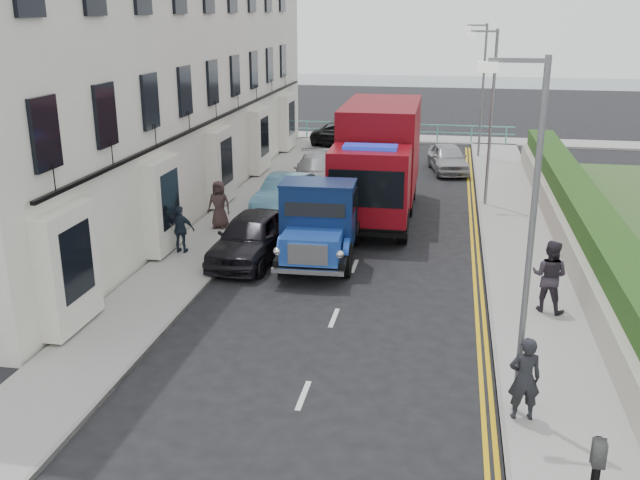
{
  "coord_description": "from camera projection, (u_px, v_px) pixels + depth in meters",
  "views": [
    {
      "loc": [
        2.72,
        -14.93,
        7.76
      ],
      "look_at": [
        -0.78,
        4.21,
        1.4
      ],
      "focal_mm": 40.0,
      "sensor_mm": 36.0,
      "label": 1
    }
  ],
  "objects": [
    {
      "name": "terrace_west",
      "position": [
        145.0,
        23.0,
        28.38
      ],
      "size": [
        6.31,
        30.2,
        14.25
      ],
      "color": "white",
      "rests_on": "ground"
    },
    {
      "name": "seafront_railing",
      "position": [
        404.0,
        132.0,
        43.02
      ],
      "size": [
        13.0,
        0.08,
        1.11
      ],
      "color": "#59B2A5",
      "rests_on": "ground"
    },
    {
      "name": "promenade",
      "position": [
        405.0,
        139.0,
        43.93
      ],
      "size": [
        30.0,
        2.5,
        0.12
      ],
      "primitive_type": "cube",
      "color": "gray",
      "rests_on": "ground"
    },
    {
      "name": "sea_plane",
      "position": [
        425.0,
        87.0,
        72.93
      ],
      "size": [
        120.0,
        120.0,
        0.0
      ],
      "primitive_type": "plane",
      "color": "#4E636B",
      "rests_on": "ground"
    },
    {
      "name": "lamp_near",
      "position": [
        525.0,
        224.0,
        13.0
      ],
      "size": [
        1.23,
        0.18,
        7.0
      ],
      "color": "slate",
      "rests_on": "ground"
    },
    {
      "name": "lamp_mid",
      "position": [
        489.0,
        108.0,
        27.96
      ],
      "size": [
        1.23,
        0.18,
        7.0
      ],
      "color": "slate",
      "rests_on": "ground"
    },
    {
      "name": "garden_east",
      "position": [
        581.0,
        224.0,
        23.73
      ],
      "size": [
        1.45,
        28.0,
        1.75
      ],
      "color": "#B2AD9E",
      "rests_on": "ground"
    },
    {
      "name": "lamp_far",
      "position": [
        481.0,
        83.0,
        37.31
      ],
      "size": [
        1.23,
        0.18,
        7.0
      ],
      "color": "slate",
      "rests_on": "ground"
    },
    {
      "name": "pavement_east",
      "position": [
        520.0,
        244.0,
        24.32
      ],
      "size": [
        2.6,
        38.0,
        0.12
      ],
      "primitive_type": "cube",
      "color": "gray",
      "rests_on": "ground"
    },
    {
      "name": "pedestrian_east_far",
      "position": [
        549.0,
        276.0,
        18.57
      ],
      "size": [
        1.16,
        1.04,
        1.95
      ],
      "primitive_type": "imported",
      "rotation": [
        0.0,
        0.0,
        2.75
      ],
      "color": "#2F2831",
      "rests_on": "pavement_east"
    },
    {
      "name": "pedestrian_west_far",
      "position": [
        219.0,
        204.0,
        25.72
      ],
      "size": [
        0.88,
        0.6,
        1.74
      ],
      "primitive_type": "imported",
      "rotation": [
        0.0,
        0.0,
        -0.06
      ],
      "color": "#392929",
      "rests_on": "pavement_west"
    },
    {
      "name": "parked_car_rear",
      "position": [
        315.0,
        171.0,
        32.42
      ],
      "size": [
        2.44,
        4.82,
        1.34
      ],
      "primitive_type": "imported",
      "rotation": [
        0.0,
        0.0,
        0.13
      ],
      "color": "#9B9B9F",
      "rests_on": "ground"
    },
    {
      "name": "bedford_lorry",
      "position": [
        319.0,
        227.0,
        22.24
      ],
      "size": [
        2.45,
        5.75,
        2.68
      ],
      "rotation": [
        0.0,
        0.0,
        0.04
      ],
      "color": "black",
      "rests_on": "ground"
    },
    {
      "name": "seafront_car_right",
      "position": [
        448.0,
        158.0,
        35.14
      ],
      "size": [
        2.35,
        4.27,
        1.37
      ],
      "primitive_type": "imported",
      "rotation": [
        0.0,
        0.0,
        0.19
      ],
      "color": "#9F9FA3",
      "rests_on": "ground"
    },
    {
      "name": "ground",
      "position": [
        320.0,
        352.0,
        16.83
      ],
      "size": [
        120.0,
        120.0,
        0.0
      ],
      "primitive_type": "plane",
      "color": "black",
      "rests_on": "ground"
    },
    {
      "name": "parked_car_mid",
      "position": [
        286.0,
        193.0,
        28.45
      ],
      "size": [
        2.05,
        4.43,
        1.41
      ],
      "primitive_type": "imported",
      "rotation": [
        0.0,
        0.0,
        -0.13
      ],
      "color": "#5A9EC1",
      "rests_on": "ground"
    },
    {
      "name": "pedestrian_west_near",
      "position": [
        181.0,
        229.0,
        23.12
      ],
      "size": [
        0.92,
        0.38,
        1.56
      ],
      "primitive_type": "imported",
      "rotation": [
        0.0,
        0.0,
        3.14
      ],
      "color": "#1D2734",
      "rests_on": "pavement_west"
    },
    {
      "name": "pedestrian_east_near",
      "position": [
        525.0,
        378.0,
        13.67
      ],
      "size": [
        0.68,
        0.5,
        1.72
      ],
      "primitive_type": "imported",
      "rotation": [
        0.0,
        0.0,
        3.29
      ],
      "color": "black",
      "rests_on": "pavement_east"
    },
    {
      "name": "parked_car_front",
      "position": [
        251.0,
        237.0,
        22.81
      ],
      "size": [
        2.16,
        4.67,
        1.55
      ],
      "primitive_type": "imported",
      "rotation": [
        0.0,
        0.0,
        -0.07
      ],
      "color": "black",
      "rests_on": "ground"
    },
    {
      "name": "pavement_west",
      "position": [
        225.0,
        228.0,
        26.12
      ],
      "size": [
        2.4,
        38.0,
        0.12
      ],
      "primitive_type": "cube",
      "color": "gray",
      "rests_on": "ground"
    },
    {
      "name": "seafront_car_left",
      "position": [
        344.0,
        132.0,
        42.46
      ],
      "size": [
        3.61,
        5.46,
        1.4
      ],
      "primitive_type": "imported",
      "rotation": [
        0.0,
        0.0,
        2.86
      ],
      "color": "black",
      "rests_on": "ground"
    },
    {
      "name": "red_lorry",
      "position": [
        379.0,
        158.0,
        27.19
      ],
      "size": [
        2.87,
        8.19,
        4.27
      ],
      "rotation": [
        0.0,
        0.0,
        0.01
      ],
      "color": "black",
      "rests_on": "ground"
    }
  ]
}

